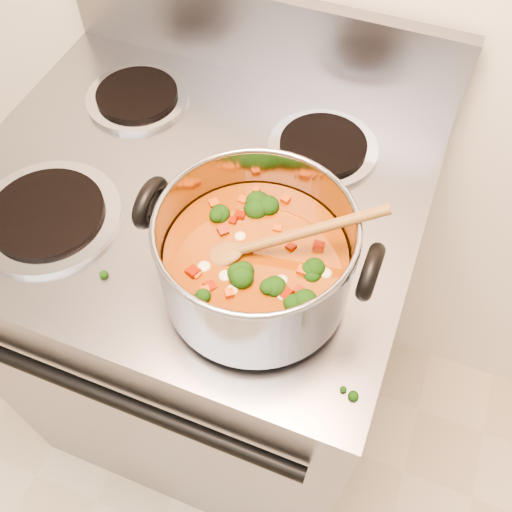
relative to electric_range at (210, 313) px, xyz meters
The scene contains 4 objects.
electric_range is the anchor object (origin of this frame).
stockpot 0.58m from the electric_range, 42.16° to the right, with size 0.31×0.26×0.16m.
wooden_spoon 0.62m from the electric_range, 40.42° to the right, with size 0.23×0.12×0.11m.
cooktop_crumbs 0.47m from the electric_range, 48.72° to the right, with size 0.33×0.20×0.01m.
Camera 1 is at (0.33, 0.61, 1.63)m, focal length 40.00 mm.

